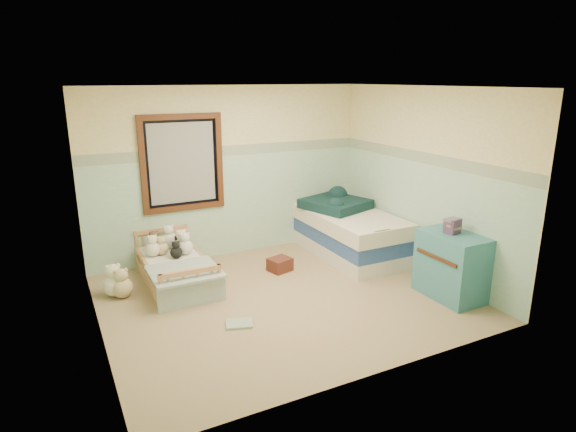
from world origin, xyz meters
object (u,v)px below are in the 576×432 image
toddler_bed_frame (176,276)px  floor_book (239,324)px  dresser (451,266)px  plush_floor_tan (122,288)px  plush_floor_cream (114,285)px  twin_bed_frame (348,247)px  red_pillow (280,264)px

toddler_bed_frame → floor_book: toddler_bed_frame is taller
dresser → floor_book: 2.65m
plush_floor_tan → dresser: 4.02m
toddler_bed_frame → floor_book: 1.47m
toddler_bed_frame → floor_book: (0.32, -1.44, -0.08)m
floor_book → toddler_bed_frame: bearing=120.1°
toddler_bed_frame → floor_book: size_ratio=5.27×
dresser → plush_floor_cream: bearing=153.0°
toddler_bed_frame → twin_bed_frame: size_ratio=0.79×
twin_bed_frame → dresser: (0.29, -1.81, 0.29)m
plush_floor_cream → dresser: size_ratio=0.35×
toddler_bed_frame → twin_bed_frame: (2.61, -0.12, 0.01)m
floor_book → red_pillow: bearing=65.4°
plush_floor_cream → floor_book: (1.10, -1.38, -0.13)m
dresser → toddler_bed_frame: bearing=146.3°
twin_bed_frame → dresser: 1.85m
twin_bed_frame → dresser: size_ratio=2.39×
dresser → red_pillow: bearing=131.8°
red_pillow → dresser: bearing=-48.2°
toddler_bed_frame → twin_bed_frame: bearing=-2.6°
plush_floor_cream → plush_floor_tan: size_ratio=1.12×
toddler_bed_frame → red_pillow: (1.40, -0.25, -0.01)m
plush_floor_cream → plush_floor_tan: (0.08, -0.09, -0.01)m
plush_floor_tan → floor_book: plush_floor_tan is taller
plush_floor_tan → dresser: bearing=-26.4°
twin_bed_frame → red_pillow: size_ratio=6.58×
red_pillow → floor_book: (-1.07, -1.19, -0.08)m
red_pillow → floor_book: 1.60m
twin_bed_frame → red_pillow: bearing=-173.9°
plush_floor_cream → floor_book: 1.77m
twin_bed_frame → dresser: bearing=-80.9°
plush_floor_cream → dresser: (3.67, -1.88, 0.26)m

